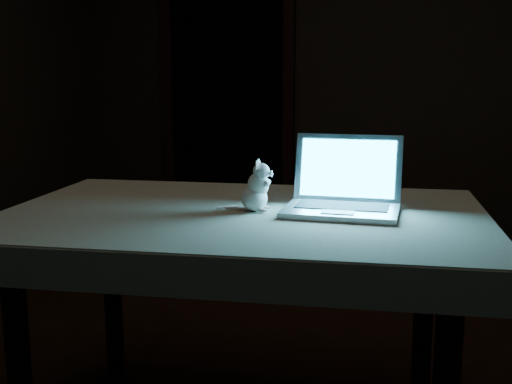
% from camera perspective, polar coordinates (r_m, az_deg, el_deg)
% --- Properties ---
extents(back_wall, '(4.50, 0.04, 2.60)m').
position_cam_1_polar(back_wall, '(4.66, 10.42, 10.75)').
color(back_wall, black).
rests_on(back_wall, ground).
extents(doorway, '(1.06, 0.36, 2.13)m').
position_cam_1_polar(doorway, '(4.94, -2.53, 8.16)').
color(doorway, black).
rests_on(doorway, back_wall).
extents(table, '(1.61, 1.17, 0.80)m').
position_cam_1_polar(table, '(2.28, -1.08, -11.79)').
color(table, black).
rests_on(table, floor).
extents(tablecloth, '(1.84, 1.48, 0.12)m').
position_cam_1_polar(tablecloth, '(2.20, 1.30, -3.01)').
color(tablecloth, beige).
rests_on(tablecloth, table).
extents(laptop, '(0.39, 0.35, 0.25)m').
position_cam_1_polar(laptop, '(2.11, 7.64, 1.42)').
color(laptop, '#B7B8BC').
rests_on(laptop, tablecloth).
extents(plush_mouse, '(0.16, 0.16, 0.17)m').
position_cam_1_polar(plush_mouse, '(2.14, -0.14, 0.57)').
color(plush_mouse, white).
rests_on(plush_mouse, tablecloth).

